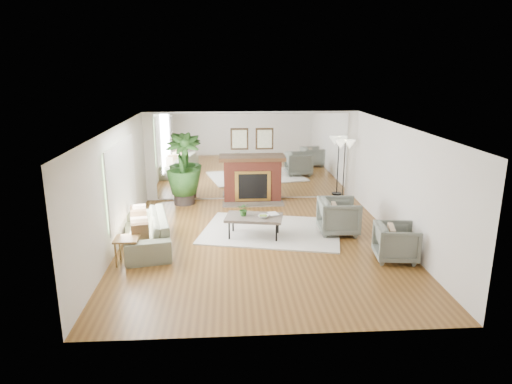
{
  "coord_description": "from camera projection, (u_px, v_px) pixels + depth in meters",
  "views": [
    {
      "loc": [
        -0.7,
        -9.18,
        3.67
      ],
      "look_at": [
        -0.07,
        0.6,
        0.99
      ],
      "focal_mm": 32.0,
      "sensor_mm": 36.0,
      "label": 1
    }
  ],
  "objects": [
    {
      "name": "ground",
      "position": [
        261.0,
        243.0,
        9.85
      ],
      "size": [
        7.0,
        7.0,
        0.0
      ],
      "primitive_type": "plane",
      "color": "brown",
      "rests_on": "ground"
    },
    {
      "name": "window_panel",
      "position": [
        121.0,
        180.0,
        9.7
      ],
      "size": [
        0.04,
        2.4,
        1.5
      ],
      "primitive_type": "cube",
      "color": "#B2E09E",
      "rests_on": "wall_left"
    },
    {
      "name": "wall_left",
      "position": [
        116.0,
        190.0,
        9.34
      ],
      "size": [
        0.02,
        7.0,
        2.5
      ],
      "primitive_type": "cube",
      "color": "silver",
      "rests_on": "ground"
    },
    {
      "name": "fruit_bowl",
      "position": [
        263.0,
        216.0,
        9.97
      ],
      "size": [
        0.29,
        0.29,
        0.06
      ],
      "primitive_type": "imported",
      "rotation": [
        0.0,
        0.0,
        -0.27
      ],
      "color": "olive",
      "rests_on": "coffee_table"
    },
    {
      "name": "side_table",
      "position": [
        127.0,
        242.0,
        8.74
      ],
      "size": [
        0.46,
        0.46,
        0.52
      ],
      "rotation": [
        0.0,
        0.0,
        0.02
      ],
      "color": "olive",
      "rests_on": "ground"
    },
    {
      "name": "sofa",
      "position": [
        146.0,
        231.0,
        9.65
      ],
      "size": [
        1.34,
        2.41,
        0.66
      ],
      "primitive_type": "imported",
      "rotation": [
        0.0,
        0.0,
        -1.36
      ],
      "color": "gray",
      "rests_on": "ground"
    },
    {
      "name": "book",
      "position": [
        269.0,
        214.0,
        10.17
      ],
      "size": [
        0.26,
        0.31,
        0.02
      ],
      "primitive_type": "imported",
      "rotation": [
        0.0,
        0.0,
        0.25
      ],
      "color": "olive",
      "rests_on": "coffee_table"
    },
    {
      "name": "armchair_front",
      "position": [
        396.0,
        242.0,
        8.93
      ],
      "size": [
        0.89,
        0.87,
        0.72
      ],
      "primitive_type": "imported",
      "rotation": [
        0.0,
        0.0,
        1.44
      ],
      "color": "slate",
      "rests_on": "ground"
    },
    {
      "name": "armchair_back",
      "position": [
        339.0,
        216.0,
        10.35
      ],
      "size": [
        0.92,
        0.9,
        0.81
      ],
      "primitive_type": "imported",
      "rotation": [
        0.0,
        0.0,
        1.53
      ],
      "color": "slate",
      "rests_on": "ground"
    },
    {
      "name": "coffee_table",
      "position": [
        254.0,
        218.0,
        10.08
      ],
      "size": [
        1.35,
        0.93,
        0.5
      ],
      "rotation": [
        0.0,
        0.0,
        -0.18
      ],
      "color": "#62584D",
      "rests_on": "ground"
    },
    {
      "name": "floor_lamp",
      "position": [
        345.0,
        149.0,
        12.6
      ],
      "size": [
        0.57,
        0.31,
        1.74
      ],
      "color": "black",
      "rests_on": "ground"
    },
    {
      "name": "potted_ficus",
      "position": [
        183.0,
        167.0,
        12.44
      ],
      "size": [
        1.02,
        1.02,
        1.95
      ],
      "color": "black",
      "rests_on": "ground"
    },
    {
      "name": "tabletop_plant",
      "position": [
        244.0,
        209.0,
        10.07
      ],
      "size": [
        0.3,
        0.27,
        0.3
      ],
      "primitive_type": "imported",
      "rotation": [
        0.0,
        0.0,
        -0.16
      ],
      "color": "#2F5C22",
      "rests_on": "coffee_table"
    },
    {
      "name": "fireplace",
      "position": [
        252.0,
        178.0,
        12.81
      ],
      "size": [
        1.85,
        0.83,
        2.05
      ],
      "color": "maroon",
      "rests_on": "ground"
    },
    {
      "name": "area_rug",
      "position": [
        271.0,
        231.0,
        10.56
      ],
      "size": [
        3.52,
        2.85,
        0.03
      ],
      "primitive_type": "cube",
      "rotation": [
        0.0,
        0.0,
        -0.23
      ],
      "color": "silver",
      "rests_on": "ground"
    },
    {
      "name": "wall_back",
      "position": [
        252.0,
        156.0,
        12.88
      ],
      "size": [
        6.0,
        0.02,
        2.5
      ],
      "primitive_type": "cube",
      "color": "silver",
      "rests_on": "ground"
    },
    {
      "name": "wall_right",
      "position": [
        401.0,
        185.0,
        9.71
      ],
      "size": [
        0.02,
        7.0,
        2.5
      ],
      "primitive_type": "cube",
      "color": "silver",
      "rests_on": "ground"
    },
    {
      "name": "mirror_panel",
      "position": [
        252.0,
        156.0,
        12.86
      ],
      "size": [
        5.4,
        0.04,
        2.4
      ],
      "primitive_type": "cube",
      "color": "silver",
      "rests_on": "wall_back"
    }
  ]
}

